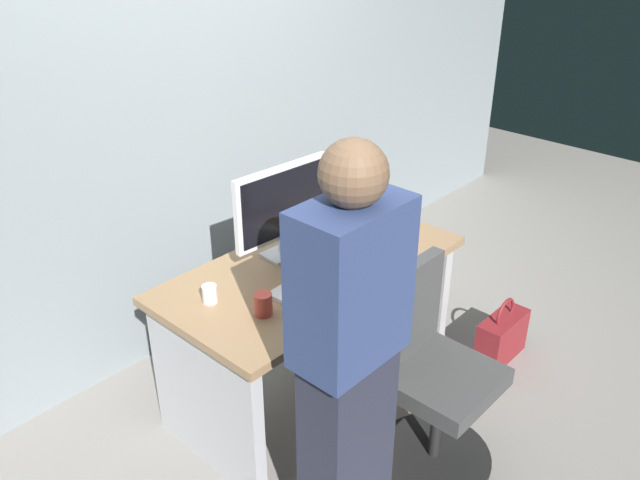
% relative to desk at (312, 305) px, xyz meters
% --- Properties ---
extents(ground_plane, '(9.00, 9.00, 0.00)m').
position_rel_desk_xyz_m(ground_plane, '(0.00, 0.00, -0.51)').
color(ground_plane, gray).
extents(wall_back, '(6.40, 0.10, 3.00)m').
position_rel_desk_xyz_m(wall_back, '(0.00, 0.90, 0.99)').
color(wall_back, gray).
rests_on(wall_back, ground).
extents(desk, '(1.46, 0.76, 0.74)m').
position_rel_desk_xyz_m(desk, '(0.00, 0.00, 0.00)').
color(desk, '#93704C').
rests_on(desk, ground).
extents(office_chair, '(0.52, 0.52, 0.94)m').
position_rel_desk_xyz_m(office_chair, '(0.01, -0.68, -0.08)').
color(office_chair, black).
rests_on(office_chair, ground).
extents(person_at_desk, '(0.40, 0.24, 1.64)m').
position_rel_desk_xyz_m(person_at_desk, '(-0.52, -0.66, 0.33)').
color(person_at_desk, '#262838').
rests_on(person_at_desk, ground).
extents(monitor, '(0.54, 0.15, 0.46)m').
position_rel_desk_xyz_m(monitor, '(-0.02, 0.17, 0.48)').
color(monitor, silver).
rests_on(monitor, desk).
extents(keyboard, '(0.44, 0.15, 0.02)m').
position_rel_desk_xyz_m(keyboard, '(-0.12, -0.10, 0.24)').
color(keyboard, white).
rests_on(keyboard, desk).
extents(mouse, '(0.06, 0.10, 0.03)m').
position_rel_desk_xyz_m(mouse, '(0.19, -0.07, 0.24)').
color(mouse, white).
rests_on(mouse, desk).
extents(cup_near_keyboard, '(0.08, 0.08, 0.10)m').
position_rel_desk_xyz_m(cup_near_keyboard, '(-0.43, -0.13, 0.28)').
color(cup_near_keyboard, '#D84C3F').
rests_on(cup_near_keyboard, desk).
extents(cup_by_monitor, '(0.06, 0.06, 0.08)m').
position_rel_desk_xyz_m(cup_by_monitor, '(-0.52, 0.10, 0.27)').
color(cup_by_monitor, silver).
rests_on(cup_by_monitor, desk).
extents(book_stack, '(0.22, 0.18, 0.09)m').
position_rel_desk_xyz_m(book_stack, '(0.43, 0.14, 0.27)').
color(book_stack, black).
rests_on(book_stack, desk).
extents(cell_phone, '(0.11, 0.16, 0.01)m').
position_rel_desk_xyz_m(cell_phone, '(0.44, -0.13, 0.23)').
color(cell_phone, black).
rests_on(cell_phone, desk).
extents(handbag, '(0.34, 0.14, 0.38)m').
position_rel_desk_xyz_m(handbag, '(0.89, -0.59, -0.37)').
color(handbag, maroon).
rests_on(handbag, ground).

